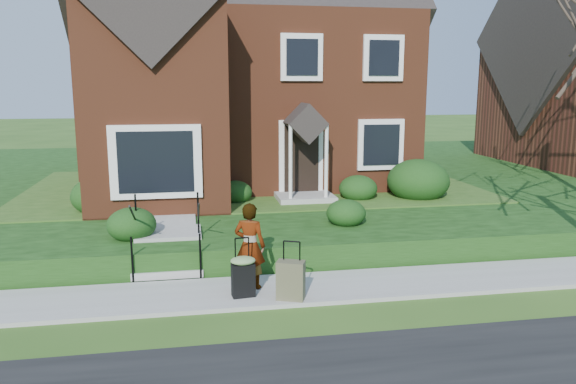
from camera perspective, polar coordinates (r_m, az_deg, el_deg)
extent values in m
plane|color=#2D5119|center=(10.79, 1.31, -10.00)|extent=(120.00, 120.00, 0.00)
cube|color=#9E9B93|center=(10.77, 1.31, -9.80)|extent=(60.00, 1.60, 0.08)
cube|color=#15330D|center=(21.92, 5.96, 1.47)|extent=(44.00, 20.00, 0.60)
cube|color=#9E9B93|center=(15.23, -11.72, -1.56)|extent=(1.20, 6.00, 0.06)
cube|color=brown|center=(19.99, -4.38, 9.25)|extent=(10.00, 8.00, 5.40)
cube|color=brown|center=(15.12, -13.24, 8.50)|extent=(3.60, 2.40, 5.40)
cube|color=white|center=(14.08, -13.25, 3.04)|extent=(2.20, 0.30, 1.80)
cube|color=black|center=(16.29, 1.36, 3.10)|extent=(1.00, 0.12, 2.10)
cube|color=black|center=(16.89, 9.40, 4.77)|extent=(1.40, 0.10, 1.50)
cube|color=#9E9B93|center=(11.50, -12.13, -8.09)|extent=(1.40, 0.30, 0.15)
cube|color=#9E9B93|center=(11.74, -12.11, -6.93)|extent=(1.40, 0.30, 0.15)
cube|color=#9E9B93|center=(11.98, -12.10, -5.81)|extent=(1.40, 0.30, 0.15)
cube|color=#9E9B93|center=(12.23, -12.08, -4.74)|extent=(1.40, 0.30, 0.15)
cube|color=#9E9B93|center=(12.76, -12.00, -4.09)|extent=(1.40, 0.80, 0.15)
cylinder|color=black|center=(11.29, -15.55, -6.61)|extent=(0.04, 0.04, 0.90)
cylinder|color=black|center=(12.29, -15.18, -2.28)|extent=(0.04, 0.04, 0.90)
cylinder|color=black|center=(11.23, -8.90, -6.43)|extent=(0.04, 0.04, 0.90)
cylinder|color=black|center=(12.24, -9.11, -2.09)|extent=(0.04, 0.04, 0.90)
ellipsoid|color=#10350F|center=(15.35, -18.60, 0.02)|extent=(1.46, 1.46, 1.02)
ellipsoid|color=#10350F|center=(15.81, -5.40, 0.20)|extent=(0.96, 0.96, 0.67)
ellipsoid|color=#10350F|center=(16.25, 7.14, 0.63)|extent=(1.10, 1.10, 0.77)
ellipsoid|color=#10350F|center=(16.74, 13.10, 1.58)|extent=(1.80, 1.80, 1.26)
ellipsoid|color=#10350F|center=(12.49, -15.62, -2.86)|extent=(1.05, 1.05, 0.73)
ellipsoid|color=#10350F|center=(13.31, 5.93, -1.86)|extent=(0.93, 0.93, 0.65)
imported|color=#999999|center=(10.50, -3.90, -5.47)|extent=(0.70, 0.60, 1.63)
cube|color=black|center=(10.23, -4.57, -8.91)|extent=(0.43, 0.27, 0.61)
cylinder|color=black|center=(10.00, -4.63, -4.78)|extent=(0.25, 0.06, 0.03)
cylinder|color=black|center=(10.05, -5.31, -6.07)|extent=(0.02, 0.02, 0.46)
cylinder|color=black|center=(10.08, -3.92, -6.01)|extent=(0.02, 0.02, 0.46)
cylinder|color=black|center=(10.32, -5.35, -10.39)|extent=(0.05, 0.06, 0.06)
cylinder|color=black|center=(10.34, -3.74, -10.31)|extent=(0.05, 0.06, 0.06)
ellipsoid|color=#799F5B|center=(10.11, -4.60, -6.90)|extent=(0.49, 0.42, 0.14)
cube|color=brown|center=(10.06, 0.28, -8.96)|extent=(0.55, 0.43, 0.70)
cylinder|color=black|center=(9.85, 0.29, -5.17)|extent=(0.28, 0.14, 0.03)
cylinder|color=black|center=(9.87, -0.55, -6.16)|extent=(0.02, 0.02, 0.34)
cylinder|color=black|center=(9.92, 1.12, -6.07)|extent=(0.02, 0.02, 0.34)
cylinder|color=black|center=(10.14, -0.68, -10.72)|extent=(0.06, 0.07, 0.06)
cylinder|color=black|center=(10.20, 1.24, -10.59)|extent=(0.06, 0.07, 0.06)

